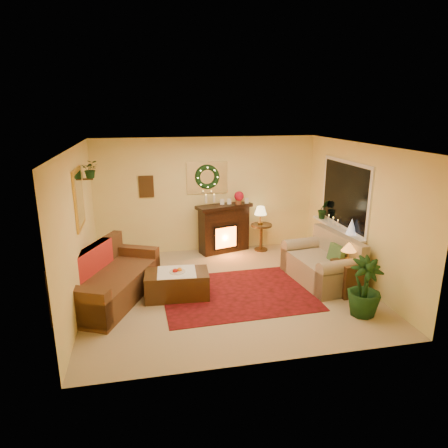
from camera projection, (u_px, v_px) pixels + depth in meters
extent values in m
plane|color=beige|center=(228.00, 289.00, 7.32)|extent=(5.00, 5.00, 0.00)
plane|color=white|center=(228.00, 146.00, 6.60)|extent=(5.00, 5.00, 0.00)
plane|color=#EFD88C|center=(207.00, 195.00, 9.07)|extent=(5.00, 5.00, 0.00)
plane|color=#EFD88C|center=(267.00, 270.00, 4.84)|extent=(5.00, 5.00, 0.00)
plane|color=#EFD88C|center=(78.00, 230.00, 6.47)|extent=(4.50, 4.50, 0.00)
plane|color=#EFD88C|center=(359.00, 214.00, 7.44)|extent=(4.50, 4.50, 0.00)
cube|color=maroon|center=(237.00, 293.00, 7.15)|extent=(2.68, 2.04, 0.01)
cube|color=#3D291F|center=(111.00, 276.00, 6.82)|extent=(1.72, 2.31, 0.91)
cube|color=red|center=(109.00, 271.00, 6.96)|extent=(0.76, 1.23, 0.02)
cube|color=black|center=(224.00, 228.00, 9.15)|extent=(1.19, 0.67, 1.04)
sphere|color=#AA1129|center=(239.00, 196.00, 8.96)|extent=(0.22, 0.22, 0.22)
cylinder|color=beige|center=(206.00, 199.00, 8.85)|extent=(0.06, 0.06, 0.18)
cylinder|color=white|center=(214.00, 198.00, 8.91)|extent=(0.06, 0.06, 0.17)
cube|color=white|center=(207.00, 178.00, 8.94)|extent=(0.92, 0.02, 0.72)
torus|color=#194719|center=(207.00, 177.00, 8.90)|extent=(0.55, 0.11, 0.55)
cube|color=#381E11|center=(146.00, 187.00, 8.72)|extent=(0.32, 0.03, 0.48)
cube|color=gold|center=(79.00, 199.00, 6.63)|extent=(0.03, 0.84, 1.00)
imported|color=#194719|center=(91.00, 178.00, 7.30)|extent=(0.33, 0.28, 0.36)
cube|color=gray|center=(321.00, 260.00, 7.57)|extent=(1.10, 1.67, 0.91)
cube|color=white|center=(345.00, 195.00, 7.89)|extent=(0.03, 1.86, 1.36)
cube|color=black|center=(344.00, 195.00, 7.88)|extent=(0.02, 1.70, 1.22)
cube|color=white|center=(337.00, 228.00, 8.06)|extent=(0.22, 1.86, 0.04)
cone|color=silver|center=(352.00, 227.00, 7.56)|extent=(0.20, 0.20, 0.31)
imported|color=black|center=(323.00, 210.00, 8.62)|extent=(0.29, 0.23, 0.53)
cylinder|color=#381C15|center=(261.00, 237.00, 9.27)|extent=(0.51, 0.51, 0.63)
cone|color=#FFDF8D|center=(260.00, 214.00, 9.10)|extent=(0.28, 0.28, 0.43)
cube|color=#331E0A|center=(349.00, 279.00, 7.11)|extent=(0.56, 0.56, 0.60)
cone|color=orange|center=(348.00, 253.00, 6.99)|extent=(0.26, 0.26, 0.39)
cube|color=black|center=(177.00, 286.00, 6.98)|extent=(1.14, 0.68, 0.46)
cylinder|color=silver|center=(177.00, 273.00, 6.90)|extent=(0.28, 0.28, 0.06)
imported|color=#215A24|center=(364.00, 289.00, 6.30)|extent=(1.70, 1.70, 2.86)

